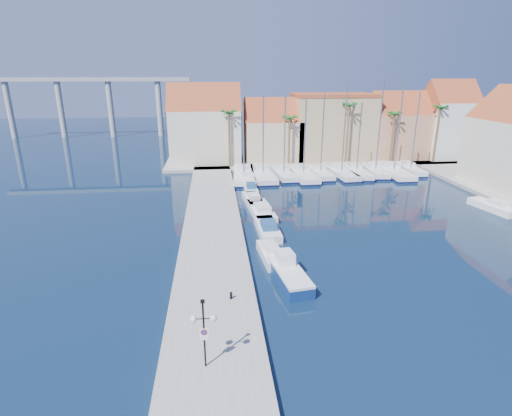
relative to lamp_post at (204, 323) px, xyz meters
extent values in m
plane|color=#081A31|center=(9.43, 6.28, -3.17)|extent=(260.00, 260.00, 0.00)
cube|color=gray|center=(0.43, 19.78, -2.92)|extent=(6.00, 77.00, 0.50)
cube|color=gray|center=(19.43, 54.28, -2.92)|extent=(54.00, 16.00, 0.50)
cylinder|color=black|center=(0.00, 0.01, -0.64)|extent=(0.10, 0.10, 4.07)
cylinder|color=black|center=(-0.25, 0.01, 0.28)|extent=(0.51, 0.06, 0.05)
cylinder|color=black|center=(0.25, 0.00, 0.28)|extent=(0.51, 0.06, 0.05)
sphere|color=white|center=(-0.51, 0.02, 0.28)|extent=(0.37, 0.37, 0.37)
sphere|color=white|center=(0.51, -0.01, 0.28)|extent=(0.37, 0.37, 0.37)
cube|color=black|center=(0.00, 0.01, 1.30)|extent=(0.23, 0.13, 0.16)
cube|color=white|center=(0.00, -0.06, -0.54)|extent=(0.51, 0.04, 0.51)
cylinder|color=red|center=(0.00, -0.08, -0.48)|extent=(0.35, 0.02, 0.35)
cylinder|color=#1933A5|center=(0.00, -0.09, -0.48)|extent=(0.24, 0.02, 0.24)
cube|color=white|center=(0.00, -0.06, -0.89)|extent=(0.41, 0.04, 0.14)
cylinder|color=black|center=(1.67, 6.60, -2.43)|extent=(0.19, 0.19, 0.48)
cube|color=navy|center=(6.31, 9.37, -2.73)|extent=(2.76, 6.05, 0.87)
cube|color=white|center=(6.31, 9.37, -2.20)|extent=(2.76, 6.05, 0.19)
cube|color=white|center=(6.15, 10.52, -1.66)|extent=(1.47, 1.72, 1.07)
cube|color=white|center=(5.44, 13.56, -2.77)|extent=(2.05, 5.13, 0.80)
cube|color=white|center=(5.49, 13.06, -2.07)|extent=(1.28, 1.85, 0.60)
cube|color=white|center=(5.96, 19.60, -2.77)|extent=(2.18, 6.26, 0.80)
cube|color=navy|center=(5.98, 18.97, -2.07)|extent=(1.46, 2.21, 0.60)
cube|color=white|center=(5.99, 25.22, -2.77)|extent=(2.88, 7.28, 0.80)
cube|color=white|center=(6.05, 24.51, -2.07)|extent=(1.80, 2.62, 0.60)
cube|color=white|center=(5.44, 29.34, -2.77)|extent=(2.36, 5.84, 0.80)
cube|color=white|center=(5.50, 28.77, -2.07)|extent=(1.46, 2.10, 0.60)
cube|color=white|center=(5.63, 34.33, -2.77)|extent=(1.65, 5.17, 0.80)
cube|color=navy|center=(5.63, 33.81, -2.07)|extent=(1.16, 1.81, 0.60)
cube|color=white|center=(5.45, 39.63, -2.77)|extent=(2.57, 6.52, 0.80)
cube|color=white|center=(5.51, 38.99, -2.07)|extent=(1.61, 2.34, 0.60)
cube|color=white|center=(33.43, 23.74, -2.77)|extent=(3.06, 6.22, 0.80)
cube|color=white|center=(33.55, 23.16, -2.07)|extent=(1.72, 2.31, 0.60)
cube|color=white|center=(5.30, 41.97, -2.67)|extent=(3.82, 12.02, 1.00)
cube|color=#0C143D|center=(5.30, 41.97, -2.99)|extent=(3.88, 12.09, 0.28)
cube|color=white|center=(5.37, 43.15, -1.87)|extent=(2.38, 3.68, 0.60)
cylinder|color=slate|center=(5.26, 41.38, 2.88)|extent=(0.20, 0.20, 10.10)
cube|color=white|center=(8.22, 42.20, -2.67)|extent=(3.36, 11.78, 1.00)
cube|color=#0C143D|center=(8.22, 42.20, -2.99)|extent=(3.42, 11.84, 0.28)
cube|color=white|center=(8.18, 43.37, -1.87)|extent=(2.22, 3.57, 0.60)
cylinder|color=slate|center=(8.23, 41.62, 3.55)|extent=(0.20, 0.20, 11.44)
cube|color=white|center=(11.47, 42.12, -2.67)|extent=(2.99, 9.33, 1.00)
cube|color=#0C143D|center=(11.47, 42.12, -2.99)|extent=(3.05, 9.39, 0.28)
cube|color=white|center=(11.41, 43.04, -1.87)|extent=(1.85, 2.86, 0.60)
cylinder|color=slate|center=(11.50, 41.66, 3.43)|extent=(0.20, 0.20, 11.19)
cube|color=white|center=(14.47, 41.71, -2.67)|extent=(3.04, 11.29, 1.00)
cube|color=#0C143D|center=(14.47, 41.71, -2.99)|extent=(3.10, 11.35, 0.28)
cube|color=white|center=(14.46, 42.84, -1.87)|extent=(2.08, 3.40, 0.60)
cylinder|color=slate|center=(14.47, 41.15, 3.30)|extent=(0.20, 0.20, 10.94)
cube|color=white|center=(17.32, 42.25, -2.67)|extent=(2.66, 9.02, 1.00)
cube|color=#0C143D|center=(17.32, 42.25, -2.99)|extent=(2.72, 9.09, 0.28)
cube|color=white|center=(17.28, 43.15, -1.87)|extent=(1.73, 2.74, 0.60)
cylinder|color=slate|center=(17.33, 41.81, 3.70)|extent=(0.20, 0.20, 11.74)
cube|color=white|center=(20.61, 42.10, -2.67)|extent=(3.55, 10.61, 1.00)
cube|color=#0C143D|center=(20.61, 42.10, -2.99)|extent=(3.62, 10.67, 0.28)
cube|color=white|center=(20.52, 43.14, -1.87)|extent=(2.15, 3.27, 0.60)
cylinder|color=slate|center=(20.65, 41.58, 4.66)|extent=(0.20, 0.20, 13.67)
cube|color=white|center=(23.21, 42.42, -2.67)|extent=(2.81, 10.15, 1.00)
cube|color=#0C143D|center=(23.21, 42.42, -2.99)|extent=(2.88, 10.21, 0.28)
cube|color=white|center=(23.23, 43.43, -1.87)|extent=(1.90, 3.07, 0.60)
cylinder|color=slate|center=(23.20, 41.91, 2.93)|extent=(0.20, 0.20, 10.20)
cube|color=white|center=(26.36, 42.42, -2.67)|extent=(2.99, 9.06, 1.00)
cube|color=#0C143D|center=(26.36, 42.42, -2.99)|extent=(3.05, 9.13, 0.28)
cube|color=white|center=(26.43, 43.31, -1.87)|extent=(1.82, 2.79, 0.60)
cylinder|color=slate|center=(26.33, 41.98, 4.82)|extent=(0.20, 0.20, 13.98)
cube|color=white|center=(29.15, 41.93, -2.67)|extent=(3.35, 11.62, 1.00)
cube|color=#0C143D|center=(29.15, 41.93, -2.99)|extent=(3.41, 11.68, 0.28)
cube|color=white|center=(29.19, 43.09, -1.87)|extent=(2.20, 3.52, 0.60)
cylinder|color=slate|center=(29.13, 41.36, 4.71)|extent=(0.20, 0.20, 13.76)
cube|color=white|center=(32.52, 43.00, -2.67)|extent=(2.39, 8.41, 1.00)
cube|color=#0C143D|center=(32.52, 43.00, -2.99)|extent=(2.45, 8.47, 0.28)
cube|color=white|center=(32.54, 43.84, -1.87)|extent=(1.58, 2.54, 0.60)
cylinder|color=slate|center=(32.51, 42.59, 3.68)|extent=(0.20, 0.20, 11.71)
cube|color=beige|center=(-0.57, 53.28, 1.83)|extent=(12.00, 9.00, 9.00)
cube|color=#993E21|center=(-0.57, 53.28, 6.33)|extent=(12.30, 9.00, 9.00)
cube|color=#C4B18A|center=(11.43, 53.28, 0.83)|extent=(10.00, 8.00, 7.00)
cube|color=#993E21|center=(11.43, 53.28, 4.33)|extent=(10.30, 8.00, 8.00)
cube|color=tan|center=(22.43, 54.28, 2.83)|extent=(14.00, 10.00, 11.00)
cube|color=#993E21|center=(22.43, 54.28, 8.58)|extent=(14.20, 10.20, 0.50)
cube|color=tan|center=(34.43, 53.28, 1.33)|extent=(10.00, 8.00, 8.00)
cube|color=#993E21|center=(34.43, 53.28, 5.33)|extent=(10.30, 8.00, 8.00)
cube|color=white|center=(43.43, 52.28, 2.33)|extent=(8.00, 8.00, 10.00)
cube|color=#993E21|center=(43.43, 52.28, 7.33)|extent=(8.30, 8.00, 8.00)
cylinder|color=brown|center=(3.43, 48.28, 1.83)|extent=(0.36, 0.36, 9.00)
sphere|color=#1B6121|center=(3.43, 48.28, 6.18)|extent=(2.60, 2.60, 2.60)
cylinder|color=brown|center=(13.43, 48.28, 1.33)|extent=(0.36, 0.36, 8.00)
sphere|color=#1B6121|center=(13.43, 48.28, 5.18)|extent=(2.60, 2.60, 2.60)
cylinder|color=brown|center=(23.43, 48.28, 2.33)|extent=(0.36, 0.36, 10.00)
sphere|color=#1B6121|center=(23.43, 48.28, 7.18)|extent=(2.60, 2.60, 2.60)
cylinder|color=brown|center=(31.43, 48.28, 1.58)|extent=(0.36, 0.36, 8.50)
sphere|color=#1B6121|center=(31.43, 48.28, 5.68)|extent=(2.60, 2.60, 2.60)
cylinder|color=brown|center=(39.43, 48.28, 2.08)|extent=(0.36, 0.36, 9.50)
sphere|color=#1B6121|center=(39.43, 48.28, 6.68)|extent=(2.60, 2.60, 2.60)
cube|color=#9E9E99|center=(-28.57, 88.28, 10.83)|extent=(48.00, 2.20, 0.90)
cylinder|color=#9E9E99|center=(-48.57, 88.28, 3.83)|extent=(1.40, 1.40, 14.00)
cylinder|color=#9E9E99|center=(-36.57, 88.28, 3.83)|extent=(1.40, 1.40, 14.00)
cylinder|color=#9E9E99|center=(-24.57, 88.28, 3.83)|extent=(1.40, 1.40, 14.00)
cylinder|color=#9E9E99|center=(-12.57, 88.28, 3.83)|extent=(1.40, 1.40, 14.00)
camera|label=1|loc=(0.83, -17.72, 12.19)|focal=28.00mm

